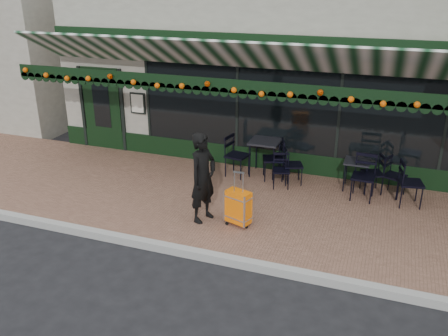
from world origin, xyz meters
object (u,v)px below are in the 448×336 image
(cafe_table_a, at_px, (357,164))
(chair_a_left, at_px, (372,174))
(chair_a_right, at_px, (395,177))
(chair_b_front, at_px, (281,171))
(suitcase, at_px, (238,207))
(chair_solo, at_px, (237,156))
(woman, at_px, (203,178))
(chair_a_extra, at_px, (411,183))
(chair_b_left, at_px, (273,159))
(chair_a_front, at_px, (363,177))
(chair_b_right, at_px, (293,165))
(cafe_table_b, at_px, (265,144))

(cafe_table_a, distance_m, chair_a_left, 0.38)
(chair_a_left, xyz_separation_m, chair_a_right, (0.46, 0.00, -0.01))
(chair_a_right, distance_m, chair_b_front, 2.41)
(suitcase, xyz_separation_m, chair_a_left, (2.26, 2.38, 0.07))
(chair_a_left, xyz_separation_m, chair_solo, (-3.04, -0.12, 0.06))
(suitcase, relative_size, chair_b_front, 1.39)
(suitcase, bearing_deg, cafe_table_a, 70.45)
(woman, bearing_deg, chair_a_extra, -43.68)
(chair_b_left, xyz_separation_m, chair_b_front, (0.28, -0.39, -0.10))
(chair_a_front, height_order, chair_b_right, chair_a_front)
(cafe_table_a, bearing_deg, chair_a_extra, -21.61)
(chair_a_right, height_order, chair_solo, chair_solo)
(cafe_table_b, xyz_separation_m, chair_a_right, (2.92, -0.19, -0.33))
(woman, height_order, cafe_table_b, woman)
(chair_a_left, relative_size, chair_b_left, 0.89)
(cafe_table_a, height_order, chair_a_right, chair_a_right)
(woman, relative_size, chair_a_left, 2.02)
(cafe_table_b, bearing_deg, chair_a_right, -3.81)
(cafe_table_a, relative_size, chair_a_right, 0.78)
(cafe_table_a, distance_m, chair_solo, 2.70)
(chair_a_front, bearing_deg, cafe_table_b, 167.87)
(woman, bearing_deg, cafe_table_a, -28.88)
(chair_a_right, bearing_deg, chair_a_extra, -120.03)
(woman, relative_size, chair_b_front, 2.26)
(woman, height_order, suitcase, woman)
(cafe_table_a, height_order, chair_a_left, chair_a_left)
(cafe_table_a, xyz_separation_m, chair_b_left, (-1.86, -0.05, -0.11))
(chair_a_extra, distance_m, chair_solo, 3.82)
(woman, bearing_deg, chair_b_front, -9.55)
(chair_b_front, distance_m, chair_solo, 1.16)
(chair_solo, bearing_deg, chair_a_right, -78.21)
(cafe_table_b, relative_size, chair_solo, 0.85)
(suitcase, bearing_deg, chair_a_left, 65.29)
(suitcase, xyz_separation_m, chair_b_left, (0.07, 2.37, 0.13))
(chair_a_right, xyz_separation_m, chair_b_front, (-2.38, -0.41, -0.04))
(chair_b_right, distance_m, chair_b_front, 0.36)
(suitcase, bearing_deg, chair_b_right, 95.31)
(chair_a_front, relative_size, chair_b_right, 1.13)
(cafe_table_a, bearing_deg, cafe_table_b, 175.89)
(suitcase, relative_size, chair_solo, 1.09)
(cafe_table_b, distance_m, chair_b_right, 0.86)
(cafe_table_a, bearing_deg, chair_b_right, -173.76)
(suitcase, distance_m, cafe_table_b, 2.61)
(chair_a_front, bearing_deg, woman, -141.78)
(chair_a_right, bearing_deg, chair_b_front, 121.82)
(woman, distance_m, chair_a_front, 3.46)
(chair_a_extra, bearing_deg, chair_a_right, 26.14)
(suitcase, bearing_deg, cafe_table_b, 113.17)
(chair_a_front, relative_size, chair_b_left, 1.01)
(cafe_table_a, height_order, chair_solo, chair_solo)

